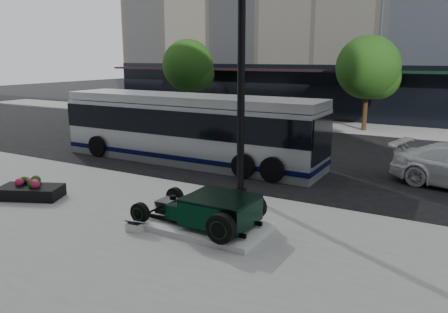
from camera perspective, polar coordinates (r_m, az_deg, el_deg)
The scene contains 9 objects.
ground at distance 16.50m, azimuth 4.72°, elevation -3.11°, with size 120.00×120.00×0.00m, color black.
sidewalk_far at distance 29.52m, azimuth 16.27°, elevation 3.66°, with size 70.00×4.00×0.12m, color gray.
street_trees at distance 28.04m, azimuth 18.61°, elevation 10.67°, with size 29.80×3.80×5.70m.
display_plinth at distance 11.64m, azimuth -2.80°, elevation -9.00°, with size 3.40×1.80×0.15m, color silver.
hot_rod at distance 11.30m, azimuth -1.39°, elevation -6.96°, with size 3.22×2.00×0.81m.
info_plaque at distance 11.68m, azimuth -11.58°, elevation -8.93°, with size 0.44×0.35×0.31m.
lamppost at distance 13.77m, azimuth 2.25°, elevation 9.79°, with size 0.44×0.44×7.94m.
flower_planter at distance 15.29m, azimuth -23.95°, elevation -4.14°, with size 2.16×1.66×0.63m.
transit_bus at distance 19.24m, azimuth -4.66°, elevation 3.73°, with size 12.12×2.88×2.92m.
Camera 1 is at (6.60, -14.42, 4.53)m, focal length 35.00 mm.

